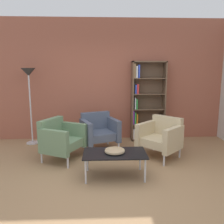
{
  "coord_description": "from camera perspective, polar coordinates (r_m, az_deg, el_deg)",
  "views": [
    {
      "loc": [
        -0.17,
        -3.26,
        1.69
      ],
      "look_at": [
        0.01,
        0.84,
        0.95
      ],
      "focal_mm": 37.16,
      "sensor_mm": 36.0,
      "label": 1
    }
  ],
  "objects": [
    {
      "name": "ground_plane",
      "position": [
        3.68,
        0.43,
        -17.16
      ],
      "size": [
        8.32,
        8.32,
        0.0
      ],
      "primitive_type": "plane",
      "color": "#9E7751"
    },
    {
      "name": "brick_back_panel",
      "position": [
        5.73,
        -0.84,
        7.84
      ],
      "size": [
        6.4,
        0.12,
        2.9
      ],
      "primitive_type": "cube",
      "color": "#9E5642",
      "rests_on": "ground_plane"
    },
    {
      "name": "bookshelf_tall",
      "position": [
        5.66,
        8.13,
        2.56
      ],
      "size": [
        0.8,
        0.3,
        1.9
      ],
      "color": "brown",
      "rests_on": "ground_plane"
    },
    {
      "name": "coffee_table_low",
      "position": [
        3.75,
        0.67,
        -10.43
      ],
      "size": [
        1.0,
        0.56,
        0.4
      ],
      "color": "black",
      "rests_on": "ground_plane"
    },
    {
      "name": "decorative_bowl",
      "position": [
        3.73,
        0.68,
        -9.48
      ],
      "size": [
        0.32,
        0.32,
        0.05
      ],
      "color": "tan",
      "rests_on": "coffee_table_low"
    },
    {
      "name": "armchair_corner_red",
      "position": [
        5.0,
        -3.23,
        -4.56
      ],
      "size": [
        0.9,
        0.86,
        0.78
      ],
      "rotation": [
        0.0,
        0.0,
        0.37
      ],
      "color": "#4C566B",
      "rests_on": "ground_plane"
    },
    {
      "name": "armchair_by_bookshelf",
      "position": [
        4.66,
        11.93,
        -5.88
      ],
      "size": [
        0.95,
        0.95,
        0.78
      ],
      "rotation": [
        0.0,
        0.0,
        -0.81
      ],
      "color": "#C6B289",
      "rests_on": "ground_plane"
    },
    {
      "name": "armchair_near_window",
      "position": [
        4.53,
        -12.47,
        -6.36
      ],
      "size": [
        0.9,
        0.92,
        0.78
      ],
      "rotation": [
        0.0,
        0.0,
        1.1
      ],
      "color": "slate",
      "rests_on": "ground_plane"
    },
    {
      "name": "floor_lamp_torchiere",
      "position": [
        5.56,
        -19.77,
        7.15
      ],
      "size": [
        0.32,
        0.32,
        1.74
      ],
      "color": "silver",
      "rests_on": "ground_plane"
    }
  ]
}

